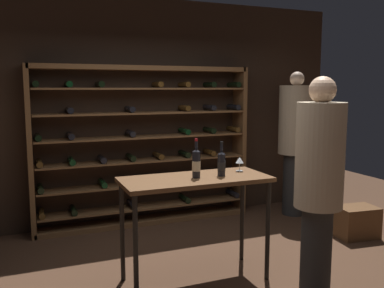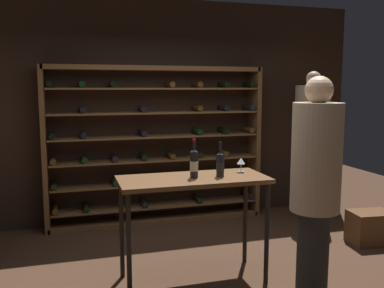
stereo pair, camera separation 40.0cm
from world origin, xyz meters
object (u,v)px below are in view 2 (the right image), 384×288
person_guest_blue_shirt (315,181)px  wine_bottle_black_capsule (194,163)px  wine_glass_stemmed_right (241,162)px  wine_rack (157,146)px  person_guest_plum_blouse (311,138)px  wine_bottle_green_slim (220,164)px  tasting_table (193,189)px  wine_crate (371,227)px

person_guest_blue_shirt → wine_bottle_black_capsule: size_ratio=5.27×
wine_glass_stemmed_right → wine_rack: bearing=105.6°
person_guest_plum_blouse → wine_bottle_black_capsule: size_ratio=5.63×
wine_bottle_green_slim → tasting_table: bearing=172.4°
wine_bottle_black_capsule → wine_bottle_green_slim: bearing=-4.3°
person_guest_blue_shirt → wine_glass_stemmed_right: bearing=-47.8°
tasting_table → person_guest_plum_blouse: 2.55m
wine_crate → wine_bottle_green_slim: wine_bottle_green_slim is taller
tasting_table → wine_bottle_green_slim: (0.25, -0.03, 0.23)m
wine_rack → tasting_table: size_ratio=2.11×
tasting_table → person_guest_plum_blouse: bearing=33.4°
tasting_table → person_guest_blue_shirt: bearing=-41.0°
wine_rack → person_guest_blue_shirt: wine_rack is taller
wine_rack → person_guest_blue_shirt: bearing=-72.8°
person_guest_plum_blouse → wine_crate: 1.44m
wine_rack → wine_bottle_green_slim: size_ratio=8.95×
tasting_table → wine_glass_stemmed_right: bearing=11.4°
person_guest_plum_blouse → wine_glass_stemmed_right: (-1.60, -1.29, -0.03)m
wine_bottle_black_capsule → person_guest_plum_blouse: bearing=33.7°
wine_rack → wine_glass_stemmed_right: 1.79m
person_guest_blue_shirt → wine_rack: bearing=-50.9°
wine_bottle_green_slim → wine_crate: bearing=9.8°
person_guest_plum_blouse → wine_bottle_green_slim: person_guest_plum_blouse is taller
person_guest_blue_shirt → person_guest_plum_blouse: 2.48m
wine_bottle_black_capsule → wine_bottle_green_slim: size_ratio=1.11×
tasting_table → person_guest_plum_blouse: person_guest_plum_blouse is taller
tasting_table → wine_rack: bearing=88.9°
person_guest_blue_shirt → person_guest_plum_blouse: bearing=-99.6°
person_guest_blue_shirt → wine_crate: 1.98m
person_guest_plum_blouse → wine_bottle_black_capsule: 2.54m
wine_rack → person_guest_plum_blouse: 2.13m
person_guest_plum_blouse → wine_crate: (0.15, -1.08, -0.94)m
tasting_table → wine_bottle_black_capsule: 0.25m
person_guest_blue_shirt → wine_bottle_green_slim: bearing=-28.2°
wine_glass_stemmed_right → wine_crate: bearing=6.9°
tasting_table → wine_bottle_green_slim: size_ratio=4.23×
person_guest_blue_shirt → wine_crate: bearing=-122.5°
person_guest_plum_blouse → wine_bottle_green_slim: bearing=146.7°
tasting_table → person_guest_plum_blouse: size_ratio=0.68×
wine_bottle_black_capsule → wine_bottle_green_slim: wine_bottle_black_capsule is taller
wine_rack → person_guest_blue_shirt: 2.67m
wine_rack → person_guest_plum_blouse: (2.08, -0.43, 0.09)m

